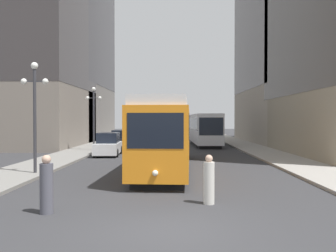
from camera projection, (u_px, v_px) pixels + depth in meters
name	position (u px, v px, depth m)	size (l,w,h in m)	color
ground_plane	(167.00, 231.00, 9.33)	(200.00, 200.00, 0.00)	#303033
sidewalk_left	(114.00, 140.00, 49.42)	(3.25, 120.00, 0.15)	gray
sidewalk_right	(230.00, 140.00, 49.22)	(3.25, 120.00, 0.15)	gray
streetcar	(167.00, 133.00, 20.97)	(3.26, 14.20, 3.89)	black
transit_bus	(205.00, 128.00, 39.75)	(2.87, 11.10, 3.45)	black
parked_car_left_near	(108.00, 145.00, 28.87)	(2.03, 4.63, 1.82)	black
parked_car_left_mid	(121.00, 140.00, 35.96)	(1.94, 4.25, 1.82)	black
pedestrian_crossing_near	(46.00, 186.00, 11.02)	(0.40, 0.40, 1.80)	#4C4C56
pedestrian_crossing_far	(209.00, 181.00, 12.28)	(0.38, 0.38, 1.68)	beige
lamp_post_left_near	(35.00, 100.00, 18.43)	(1.41, 0.36, 5.65)	#333338
lamp_post_left_far	(94.00, 109.00, 32.20)	(1.41, 0.36, 5.62)	#333338
building_left_corner	(67.00, 30.00, 50.85)	(10.98, 19.23, 30.07)	slate
building_left_midblock	(25.00, 24.00, 38.09)	(12.44, 15.33, 25.21)	slate
building_right_midblock	(309.00, 32.00, 45.13)	(15.80, 19.71, 26.76)	#A89E8E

